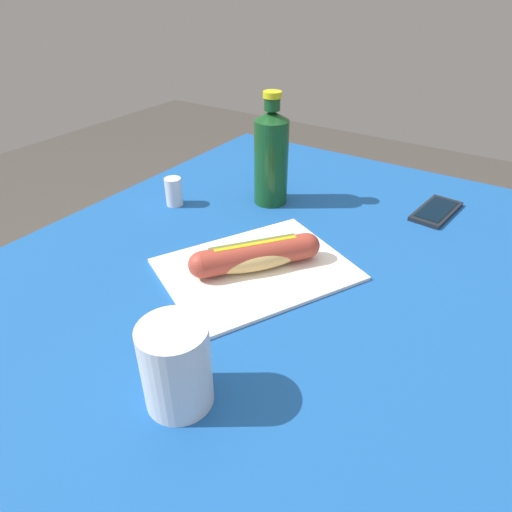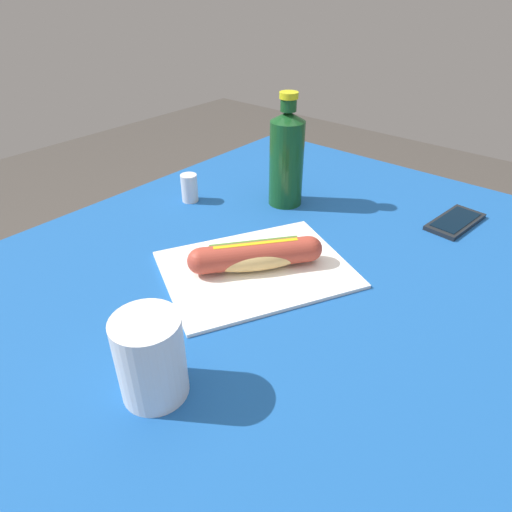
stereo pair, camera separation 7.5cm
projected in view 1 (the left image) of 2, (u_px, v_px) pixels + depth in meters
dining_table at (267, 334)px, 0.81m from camera, size 1.25×0.94×0.73m
paper_wrapper at (256, 269)px, 0.77m from camera, size 0.38×0.35×0.01m
hot_dog at (256, 255)px, 0.75m from camera, size 0.19×0.16×0.05m
cell_phone at (436, 211)px, 0.95m from camera, size 0.15×0.08×0.01m
soda_bottle at (271, 156)px, 0.94m from camera, size 0.07×0.07×0.24m
drinking_cup at (176, 366)px, 0.51m from camera, size 0.08×0.08×0.11m
salt_shaker at (174, 192)px, 0.97m from camera, size 0.04×0.04×0.06m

